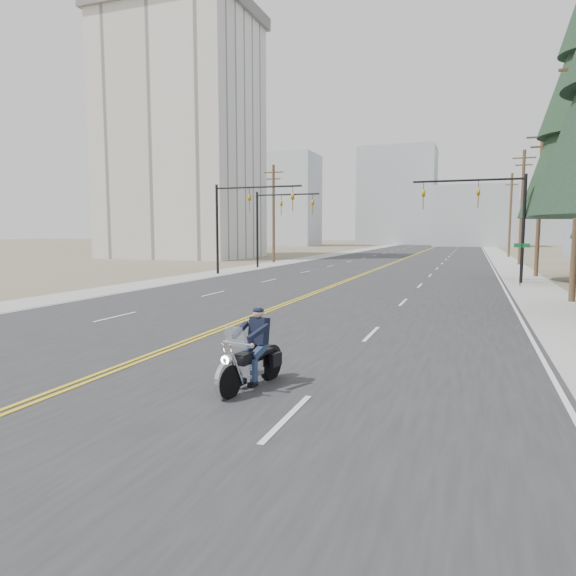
{
  "coord_description": "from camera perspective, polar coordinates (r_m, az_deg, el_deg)",
  "views": [
    {
      "loc": [
        7.99,
        -4.28,
        3.3
      ],
      "look_at": [
        2.7,
        10.41,
        1.6
      ],
      "focal_mm": 32.0,
      "sensor_mm": 36.0,
      "label": 1
    }
  ],
  "objects": [
    {
      "name": "haze_bldg_f",
      "position": [
        146.34,
        -3.59,
        8.05
      ],
      "size": [
        12.0,
        12.0,
        16.0
      ],
      "primitive_type": "cube",
      "color": "#ADB2B7",
      "rests_on": "ground"
    },
    {
      "name": "haze_bldg_b",
      "position": [
        129.33,
        19.98,
        7.49
      ],
      "size": [
        18.0,
        14.0,
        14.0
      ],
      "primitive_type": "cube",
      "color": "#ADB2B7",
      "rests_on": "ground"
    },
    {
      "name": "traffic_mast_left",
      "position": [
        40.09,
        -5.32,
        8.53
      ],
      "size": [
        7.1,
        0.26,
        7.0
      ],
      "color": "black",
      "rests_on": "ground"
    },
    {
      "name": "road",
      "position": [
        74.78,
        13.68,
        3.52
      ],
      "size": [
        20.0,
        200.0,
        0.01
      ],
      "primitive_type": "cube",
      "color": "#303033",
      "rests_on": "ground"
    },
    {
      "name": "street_sign",
      "position": [
        34.43,
        24.5,
        3.17
      ],
      "size": [
        0.9,
        0.06,
        2.62
      ],
      "color": "black",
      "rests_on": "ground"
    },
    {
      "name": "haze_bldg_e",
      "position": [
        155.24,
        26.28,
        6.58
      ],
      "size": [
        14.0,
        14.0,
        12.0
      ],
      "primitive_type": "cube",
      "color": "#B7BCC6",
      "rests_on": "ground"
    },
    {
      "name": "haze_bldg_a",
      "position": [
        127.02,
        -0.02,
        9.69
      ],
      "size": [
        14.0,
        12.0,
        22.0
      ],
      "primitive_type": "cube",
      "color": "#B7BCC6",
      "rests_on": "ground"
    },
    {
      "name": "utility_pole_left",
      "position": [
        56.19,
        -1.62,
        8.44
      ],
      "size": [
        2.2,
        0.3,
        10.5
      ],
      "color": "brown",
      "rests_on": "ground"
    },
    {
      "name": "utility_pole_c",
      "position": [
        42.59,
        26.18,
        8.86
      ],
      "size": [
        2.2,
        0.3,
        11.0
      ],
      "color": "brown",
      "rests_on": "ground"
    },
    {
      "name": "utility_pole_d",
      "position": [
        57.52,
        24.55,
        8.34
      ],
      "size": [
        2.2,
        0.3,
        11.5
      ],
      "color": "brown",
      "rests_on": "ground"
    },
    {
      "name": "apartment_block",
      "position": [
        70.33,
        -11.74,
        15.67
      ],
      "size": [
        18.0,
        14.0,
        30.0
      ],
      "primitive_type": "cube",
      "color": "silver",
      "rests_on": "ground"
    },
    {
      "name": "utility_pole_e",
      "position": [
        74.46,
        23.48,
        7.58
      ],
      "size": [
        2.2,
        0.3,
        11.0
      ],
      "color": "brown",
      "rests_on": "ground"
    },
    {
      "name": "sidewalk_left",
      "position": [
        76.87,
        5.11,
        3.74
      ],
      "size": [
        3.0,
        200.0,
        0.01
      ],
      "primitive_type": "cube",
      "color": "#A5A5A0",
      "rests_on": "ground"
    },
    {
      "name": "haze_bldg_d",
      "position": [
        145.98,
        12.07,
        9.89
      ],
      "size": [
        20.0,
        15.0,
        26.0
      ],
      "primitive_type": "cube",
      "color": "#ADB2B7",
      "rests_on": "ground"
    },
    {
      "name": "sidewalk_right",
      "position": [
        74.44,
        22.52,
        3.21
      ],
      "size": [
        3.0,
        200.0,
        0.01
      ],
      "primitive_type": "cube",
      "color": "#A5A5A0",
      "rests_on": "ground"
    },
    {
      "name": "motorcyclist",
      "position": [
        10.89,
        -4.15,
        -6.79
      ],
      "size": [
        1.32,
        2.32,
        1.71
      ],
      "primitive_type": null,
      "rotation": [
        0.0,
        0.0,
        2.96
      ],
      "color": "black",
      "rests_on": "ground"
    },
    {
      "name": "traffic_mast_far",
      "position": [
        47.57,
        -1.55,
        8.11
      ],
      "size": [
        6.1,
        0.26,
        7.0
      ],
      "color": "black",
      "rests_on": "ground"
    },
    {
      "name": "traffic_mast_right",
      "position": [
        36.33,
        21.58,
        8.37
      ],
      "size": [
        7.1,
        0.26,
        7.0
      ],
      "color": "black",
      "rests_on": "ground"
    }
  ]
}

